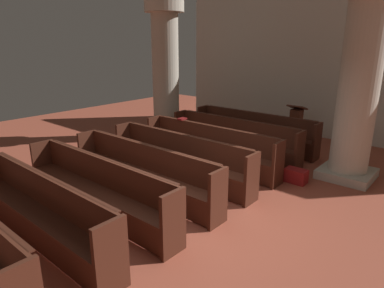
# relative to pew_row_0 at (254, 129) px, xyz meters

# --- Properties ---
(ground_plane) EXTENTS (19.20, 19.20, 0.00)m
(ground_plane) POSITION_rel_pew_row_0_xyz_m (1.20, -3.85, -0.48)
(ground_plane) COLOR #9E4733
(back_wall) EXTENTS (10.00, 0.16, 4.50)m
(back_wall) POSITION_rel_pew_row_0_xyz_m (1.20, 2.23, 1.77)
(back_wall) COLOR beige
(back_wall) RESTS_ON ground
(pew_row_0) EXTENTS (3.50, 0.47, 0.91)m
(pew_row_0) POSITION_rel_pew_row_0_xyz_m (0.00, 0.00, 0.00)
(pew_row_0) COLOR #4C2316
(pew_row_0) RESTS_ON ground
(pew_row_1) EXTENTS (3.50, 0.46, 0.91)m
(pew_row_1) POSITION_rel_pew_row_0_xyz_m (0.00, -0.98, 0.00)
(pew_row_1) COLOR #4C2316
(pew_row_1) RESTS_ON ground
(pew_row_2) EXTENTS (3.50, 0.46, 0.91)m
(pew_row_2) POSITION_rel_pew_row_0_xyz_m (0.00, -1.96, 0.00)
(pew_row_2) COLOR #4C2316
(pew_row_2) RESTS_ON ground
(pew_row_3) EXTENTS (3.50, 0.47, 0.91)m
(pew_row_3) POSITION_rel_pew_row_0_xyz_m (0.00, -2.93, 0.00)
(pew_row_3) COLOR #4C2316
(pew_row_3) RESTS_ON ground
(pew_row_4) EXTENTS (3.50, 0.46, 0.91)m
(pew_row_4) POSITION_rel_pew_row_0_xyz_m (0.00, -3.91, 0.00)
(pew_row_4) COLOR #4C2316
(pew_row_4) RESTS_ON ground
(pew_row_5) EXTENTS (3.50, 0.46, 0.91)m
(pew_row_5) POSITION_rel_pew_row_0_xyz_m (0.00, -4.89, 0.00)
(pew_row_5) COLOR #4C2316
(pew_row_5) RESTS_ON ground
(pew_row_6) EXTENTS (3.50, 0.47, 0.91)m
(pew_row_6) POSITION_rel_pew_row_0_xyz_m (0.00, -5.87, 0.00)
(pew_row_6) COLOR #4C2316
(pew_row_6) RESTS_ON ground
(pillar_aisle_side) EXTENTS (1.09, 1.09, 3.80)m
(pillar_aisle_side) POSITION_rel_pew_row_0_xyz_m (2.62, -0.62, 1.49)
(pillar_aisle_side) COLOR #B6AD9A
(pillar_aisle_side) RESTS_ON ground
(pillar_far_side) EXTENTS (1.09, 1.09, 3.80)m
(pillar_far_side) POSITION_rel_pew_row_0_xyz_m (-2.57, -0.70, 1.49)
(pillar_far_side) COLOR #B6AD9A
(pillar_far_side) RESTS_ON ground
(lectern) EXTENTS (0.48, 0.45, 1.08)m
(lectern) POSITION_rel_pew_row_0_xyz_m (0.69, 1.10, -0.03)
(lectern) COLOR #492215
(lectern) RESTS_ON ground
(hymn_book) EXTENTS (0.15, 0.21, 0.04)m
(hymn_book) POSITION_rel_pew_row_0_xyz_m (-0.97, -1.77, 0.45)
(hymn_book) COLOR maroon
(hymn_book) RESTS_ON pew_row_2
(kneeler_box_red) EXTENTS (0.43, 0.27, 0.28)m
(kneeler_box_red) POSITION_rel_pew_row_0_xyz_m (1.91, -1.55, -0.35)
(kneeler_box_red) COLOR maroon
(kneeler_box_red) RESTS_ON ground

